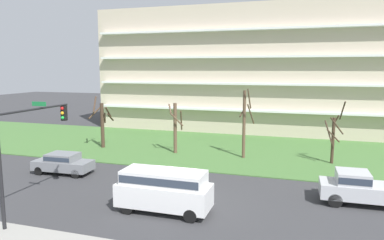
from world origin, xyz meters
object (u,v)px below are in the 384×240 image
at_px(tree_right, 334,136).
at_px(sedan_gray_center_left, 63,162).
at_px(tree_left, 176,127).
at_px(traffic_signal_mast, 27,140).
at_px(tree_far_left, 102,122).
at_px(tree_center, 245,122).
at_px(van_white_near_left, 164,188).
at_px(pickup_silver_center_right, 364,188).

xyz_separation_m(tree_right, sedan_gray_center_left, (-19.58, -8.91, -1.50)).
xyz_separation_m(tree_left, traffic_signal_mast, (-2.44, -15.83, 1.66)).
xyz_separation_m(tree_far_left, tree_center, (14.09, 0.08, 0.59)).
bearing_deg(van_white_near_left, tree_right, 54.52).
bearing_deg(tree_far_left, van_white_near_left, -47.99).
relative_size(tree_center, tree_right, 1.16).
bearing_deg(traffic_signal_mast, sedan_gray_center_left, 115.52).
bearing_deg(tree_right, sedan_gray_center_left, -155.52).
relative_size(tree_center, pickup_silver_center_right, 1.14).
xyz_separation_m(tree_center, sedan_gray_center_left, (-12.28, -8.67, -2.35)).
distance_m(tree_left, tree_right, 13.68).
distance_m(sedan_gray_center_left, pickup_silver_center_right, 20.72).
relative_size(van_white_near_left, sedan_gray_center_left, 1.16).
relative_size(tree_right, pickup_silver_center_right, 0.98).
height_order(tree_far_left, traffic_signal_mast, traffic_signal_mast).
height_order(tree_far_left, pickup_silver_center_right, tree_far_left).
relative_size(tree_left, sedan_gray_center_left, 1.05).
bearing_deg(tree_left, sedan_gray_center_left, -124.67).
xyz_separation_m(tree_far_left, traffic_signal_mast, (5.28, -15.87, 1.59)).
bearing_deg(pickup_silver_center_right, sedan_gray_center_left, -1.44).
height_order(tree_left, traffic_signal_mast, traffic_signal_mast).
relative_size(tree_right, sedan_gray_center_left, 1.18).
xyz_separation_m(tree_left, pickup_silver_center_right, (14.80, -8.55, -1.54)).
bearing_deg(tree_left, traffic_signal_mast, -98.75).
xyz_separation_m(tree_far_left, sedan_gray_center_left, (1.80, -8.59, -1.76)).
xyz_separation_m(tree_center, traffic_signal_mast, (-8.81, -15.95, 1.00)).
distance_m(tree_right, pickup_silver_center_right, 9.09).
bearing_deg(pickup_silver_center_right, tree_right, -84.18).
bearing_deg(tree_right, pickup_silver_center_right, -82.76).
xyz_separation_m(tree_right, pickup_silver_center_right, (1.13, -8.92, -1.36)).
height_order(tree_left, tree_center, tree_center).
relative_size(tree_center, sedan_gray_center_left, 1.38).
height_order(sedan_gray_center_left, traffic_signal_mast, traffic_signal_mast).
relative_size(pickup_silver_center_right, traffic_signal_mast, 0.89).
height_order(tree_left, tree_right, tree_right).
height_order(van_white_near_left, traffic_signal_mast, traffic_signal_mast).
xyz_separation_m(tree_right, van_white_near_left, (-9.59, -13.41, -0.98)).
bearing_deg(tree_center, tree_far_left, -179.69).
relative_size(tree_far_left, tree_center, 0.83).
height_order(tree_center, tree_right, tree_center).
bearing_deg(traffic_signal_mast, tree_left, 81.25).
relative_size(tree_far_left, traffic_signal_mast, 0.84).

